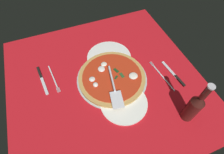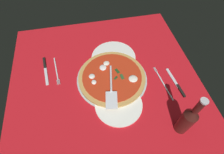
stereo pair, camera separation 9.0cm
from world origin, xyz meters
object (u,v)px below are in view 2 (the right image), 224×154
(beer_bottle, at_px, (188,119))
(dinner_plate_right, at_px, (119,104))
(pizza, at_px, (112,77))
(pizza_server, at_px, (111,88))
(dinner_plate_left, at_px, (114,57))
(place_setting_far, at_px, (170,84))
(place_setting_near, at_px, (51,70))

(beer_bottle, bearing_deg, dinner_plate_right, -124.34)
(pizza, xyz_separation_m, pizza_server, (0.08, -0.02, 0.03))
(dinner_plate_left, bearing_deg, place_setting_far, 46.16)
(pizza_server, xyz_separation_m, beer_bottle, (0.23, 0.26, 0.05))
(dinner_plate_left, xyz_separation_m, pizza, (0.14, -0.04, 0.01))
(dinner_plate_right, xyz_separation_m, pizza, (-0.15, -0.00, 0.01))
(pizza, distance_m, place_setting_far, 0.30)
(pizza_server, relative_size, place_setting_far, 1.08)
(dinner_plate_left, xyz_separation_m, place_setting_far, (0.24, 0.25, -0.00))
(dinner_plate_left, bearing_deg, place_setting_near, -86.76)
(pizza_server, bearing_deg, pizza, 176.14)
(dinner_plate_right, xyz_separation_m, beer_bottle, (0.16, 0.24, 0.09))
(dinner_plate_left, bearing_deg, pizza_server, -14.66)
(dinner_plate_right, distance_m, pizza, 0.15)
(pizza, relative_size, pizza_server, 1.42)
(place_setting_near, bearing_deg, dinner_plate_left, 86.70)
(place_setting_near, height_order, place_setting_far, same)
(dinner_plate_right, height_order, place_setting_near, place_setting_near)
(dinner_plate_right, distance_m, beer_bottle, 0.30)
(dinner_plate_left, xyz_separation_m, place_setting_near, (0.02, -0.35, -0.00))
(dinner_plate_right, xyz_separation_m, place_setting_near, (-0.28, -0.32, -0.00))
(pizza_server, distance_m, beer_bottle, 0.35)
(pizza_server, height_order, beer_bottle, beer_bottle)
(dinner_plate_left, distance_m, pizza, 0.15)
(pizza_server, xyz_separation_m, place_setting_far, (0.01, 0.31, -0.04))
(pizza, relative_size, beer_bottle, 1.36)
(dinner_plate_right, height_order, pizza, pizza)
(dinner_plate_right, bearing_deg, place_setting_far, 101.84)
(dinner_plate_right, relative_size, pizza, 0.65)
(dinner_plate_left, relative_size, place_setting_near, 1.14)
(pizza, xyz_separation_m, beer_bottle, (0.32, 0.24, 0.08))
(pizza, xyz_separation_m, place_setting_far, (0.09, 0.29, -0.01))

